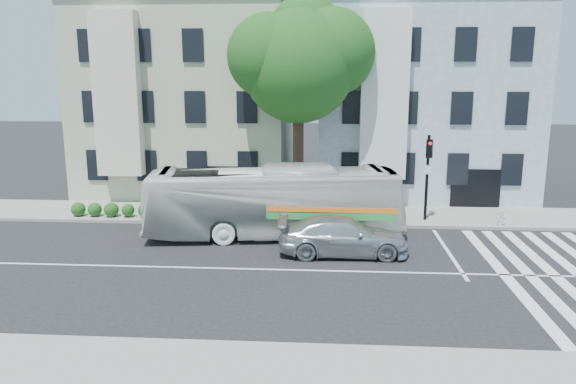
# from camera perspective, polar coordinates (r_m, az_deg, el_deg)

# --- Properties ---
(ground) EXTENTS (120.00, 120.00, 0.00)m
(ground) POSITION_cam_1_polar(r_m,az_deg,el_deg) (21.22, -0.13, -7.92)
(ground) COLOR black
(ground) RESTS_ON ground
(sidewalk_far) EXTENTS (80.00, 4.00, 0.15)m
(sidewalk_far) POSITION_cam_1_polar(r_m,az_deg,el_deg) (28.83, 0.96, -2.29)
(sidewalk_far) COLOR gray
(sidewalk_far) RESTS_ON ground
(building_left) EXTENTS (12.00, 10.00, 11.00)m
(building_left) POSITION_cam_1_polar(r_m,az_deg,el_deg) (35.91, -9.80, 9.19)
(building_left) COLOR #A9B093
(building_left) RESTS_ON ground
(building_right) EXTENTS (12.00, 10.00, 11.00)m
(building_right) POSITION_cam_1_polar(r_m,az_deg,el_deg) (35.37, 13.13, 9.00)
(building_right) COLOR #92A0AE
(building_right) RESTS_ON ground
(street_tree) EXTENTS (7.30, 5.90, 11.10)m
(street_tree) POSITION_cam_1_polar(r_m,az_deg,el_deg) (28.64, 1.22, 13.29)
(street_tree) COLOR #2D2116
(street_tree) RESTS_ON ground
(bus) EXTENTS (4.22, 11.68, 3.18)m
(bus) POSITION_cam_1_polar(r_m,az_deg,el_deg) (25.00, -1.46, -0.99)
(bus) COLOR silver
(bus) RESTS_ON ground
(sedan) EXTENTS (2.32, 5.32, 1.52)m
(sedan) POSITION_cam_1_polar(r_m,az_deg,el_deg) (22.82, 5.63, -4.50)
(sedan) COLOR silver
(sedan) RESTS_ON ground
(hedge) EXTENTS (8.51, 0.90, 0.70)m
(hedge) POSITION_cam_1_polar(r_m,az_deg,el_deg) (28.56, -12.73, -1.86)
(hedge) COLOR #2A5C1D
(hedge) RESTS_ON sidewalk_far
(traffic_signal) EXTENTS (0.43, 0.53, 4.31)m
(traffic_signal) POSITION_cam_1_polar(r_m,az_deg,el_deg) (27.70, 14.03, 2.48)
(traffic_signal) COLOR black
(traffic_signal) RESTS_ON ground
(fire_hydrant) EXTENTS (0.43, 0.26, 0.79)m
(fire_hydrant) POSITION_cam_1_polar(r_m,az_deg,el_deg) (28.28, 20.81, -2.40)
(fire_hydrant) COLOR #AFAFAB
(fire_hydrant) RESTS_ON sidewalk_far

